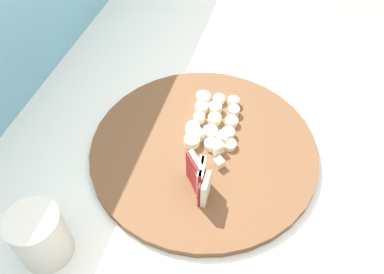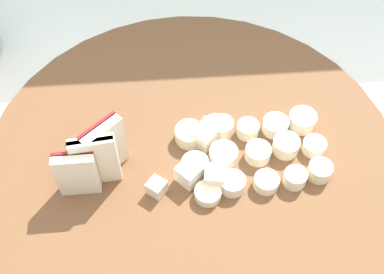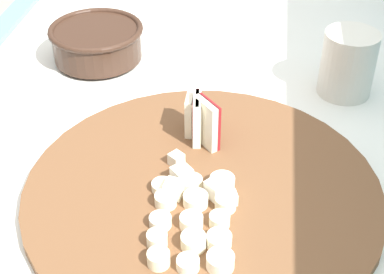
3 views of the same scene
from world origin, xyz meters
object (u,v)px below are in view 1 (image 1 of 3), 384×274
Objects in this scene: apple_dice_pile at (212,141)px; small_jar at (40,236)px; cutting_board at (204,149)px; banana_slice_rows at (213,120)px; apple_wedge_fan at (200,179)px.

apple_dice_pile is 0.34m from small_jar.
apple_dice_pile is at bearing -36.47° from small_jar.
banana_slice_rows is at bearing -1.14° from cutting_board.
apple_dice_pile is at bearing -167.10° from banana_slice_rows.
apple_wedge_fan is 0.66× the size of small_jar.
apple_wedge_fan is 0.69× the size of apple_dice_pile.
small_jar is at bearing 143.53° from apple_dice_pile.
apple_dice_pile reaches higher than banana_slice_rows.
banana_slice_rows is at bearing 5.74° from apple_wedge_fan.
cutting_board is 0.32m from small_jar.
banana_slice_rows is (0.06, -0.00, 0.01)m from cutting_board.
cutting_board is at bearing 178.86° from banana_slice_rows.
apple_wedge_fan reaches higher than cutting_board.
apple_dice_pile is 0.06m from banana_slice_rows.
cutting_board is 2.80× the size of banana_slice_rows.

